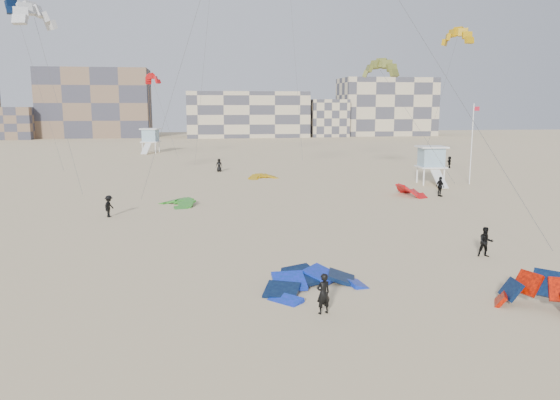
{
  "coord_description": "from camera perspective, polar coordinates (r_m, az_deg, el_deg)",
  "views": [
    {
      "loc": [
        -3.21,
        -19.38,
        8.23
      ],
      "look_at": [
        0.59,
        6.0,
        3.8
      ],
      "focal_mm": 35.0,
      "sensor_mm": 36.0,
      "label": 1
    }
  ],
  "objects": [
    {
      "name": "ground",
      "position": [
        21.3,
        0.84,
        -12.93
      ],
      "size": [
        320.0,
        320.0,
        0.0
      ],
      "primitive_type": "plane",
      "color": "#CBB188",
      "rests_on": "ground"
    },
    {
      "name": "kite_ground_blue",
      "position": [
        25.18,
        3.78,
        -9.31
      ],
      "size": [
        6.82,
        6.94,
        2.74
      ],
      "primitive_type": null,
      "rotation": [
        0.28,
        0.0,
        0.44
      ],
      "color": "#1E22DF",
      "rests_on": "ground"
    },
    {
      "name": "kite_ground_orange",
      "position": [
        25.02,
        25.6,
        -10.41
      ],
      "size": [
        5.13,
        5.14,
        3.64
      ],
      "primitive_type": null,
      "rotation": [
        0.95,
        0.0,
        -0.83
      ],
      "color": "#FE1900",
      "rests_on": "ground"
    },
    {
      "name": "kite_ground_green",
      "position": [
        46.66,
        -10.72,
        -0.54
      ],
      "size": [
        5.25,
        5.14,
        1.88
      ],
      "primitive_type": null,
      "rotation": [
        0.25,
        0.0,
        -1.09
      ],
      "color": "green",
      "rests_on": "ground"
    },
    {
      "name": "kite_ground_red_far",
      "position": [
        52.21,
        13.45,
        0.45
      ],
      "size": [
        4.04,
        3.89,
        3.25
      ],
      "primitive_type": null,
      "rotation": [
        0.59,
        0.0,
        1.69
      ],
      "color": "red",
      "rests_on": "ground"
    },
    {
      "name": "kite_ground_yellow",
      "position": [
        62.99,
        -1.79,
        2.28
      ],
      "size": [
        4.3,
        4.44,
        1.61
      ],
      "primitive_type": null,
      "rotation": [
        0.23,
        0.0,
        0.32
      ],
      "color": "#C49B06",
      "rests_on": "ground"
    },
    {
      "name": "kitesurfer_main",
      "position": [
        22.16,
        4.55,
        -9.72
      ],
      "size": [
        0.71,
        0.58,
        1.67
      ],
      "primitive_type": "imported",
      "rotation": [
        0.0,
        0.0,
        3.47
      ],
      "color": "black",
      "rests_on": "ground"
    },
    {
      "name": "kitesurfer_b",
      "position": [
        32.2,
        20.7,
        -4.13
      ],
      "size": [
        0.92,
        0.79,
        1.67
      ],
      "primitive_type": "imported",
      "rotation": [
        0.0,
        0.0,
        -0.21
      ],
      "color": "black",
      "rests_on": "ground"
    },
    {
      "name": "kitesurfer_c",
      "position": [
        42.79,
        -17.43,
        -0.63
      ],
      "size": [
        0.94,
        1.21,
        1.65
      ],
      "primitive_type": "imported",
      "rotation": [
        0.0,
        0.0,
        1.23
      ],
      "color": "black",
      "rests_on": "ground"
    },
    {
      "name": "kitesurfer_d",
      "position": [
        52.27,
        16.39,
        1.36
      ],
      "size": [
        0.68,
        1.16,
        1.85
      ],
      "primitive_type": "imported",
      "rotation": [
        0.0,
        0.0,
        1.79
      ],
      "color": "black",
      "rests_on": "ground"
    },
    {
      "name": "kitesurfer_e",
      "position": [
        69.72,
        -6.39,
        3.64
      ],
      "size": [
        0.9,
        0.67,
        1.67
      ],
      "primitive_type": "imported",
      "rotation": [
        0.0,
        0.0,
        -0.18
      ],
      "color": "black",
      "rests_on": "ground"
    },
    {
      "name": "kitesurfer_f",
      "position": [
        77.05,
        17.28,
        3.8
      ],
      "size": [
        0.79,
        1.52,
        1.57
      ],
      "primitive_type": "imported",
      "rotation": [
        0.0,
        0.0,
        -1.81
      ],
      "color": "black",
      "rests_on": "ground"
    },
    {
      "name": "kite_fly_grey",
      "position": [
        51.23,
        -24.3,
        16.98
      ],
      "size": [
        6.16,
        5.3,
        15.97
      ],
      "rotation": [
        0.0,
        0.0,
        1.05
      ],
      "color": "silver",
      "rests_on": "ground"
    },
    {
      "name": "kite_fly_olive",
      "position": [
        60.76,
        10.42,
        13.22
      ],
      "size": [
        7.12,
        12.26,
        12.58
      ],
      "rotation": [
        0.0,
        0.0,
        -0.68
      ],
      "color": "olive",
      "rests_on": "ground"
    },
    {
      "name": "kite_fly_yellow",
      "position": [
        76.49,
        18.02,
        15.8
      ],
      "size": [
        5.56,
        7.28,
        17.25
      ],
      "rotation": [
        0.0,
        0.0,
        -0.99
      ],
      "color": "#C49B06",
      "rests_on": "ground"
    },
    {
      "name": "kite_fly_navy",
      "position": [
        67.59,
        -25.92,
        17.5
      ],
      "size": [
        5.73,
        4.04,
        18.91
      ],
      "rotation": [
        0.0,
        0.0,
        1.62
      ],
      "color": "#0A1E3E",
      "rests_on": "ground"
    },
    {
      "name": "kite_fly_red",
      "position": [
        83.7,
        -13.18,
        12.14
      ],
      "size": [
        5.73,
        9.26,
        12.19
      ],
      "rotation": [
        0.0,
        0.0,
        2.23
      ],
      "color": "red",
      "rests_on": "ground"
    },
    {
      "name": "lifeguard_tower_near",
      "position": [
        60.31,
        15.5,
        3.51
      ],
      "size": [
        3.06,
        5.63,
        4.05
      ],
      "rotation": [
        0.0,
        0.0,
        -0.07
      ],
      "color": "white",
      "rests_on": "ground"
    },
    {
      "name": "lifeguard_tower_far",
      "position": [
        100.24,
        -13.37,
        6.05
      ],
      "size": [
        3.64,
        6.26,
        4.34
      ],
      "rotation": [
        0.0,
        0.0,
        -0.21
      ],
      "color": "white",
      "rests_on": "ground"
    },
    {
      "name": "flagpole",
      "position": [
        61.24,
        19.42,
        5.69
      ],
      "size": [
        0.69,
        0.11,
        8.49
      ],
      "color": "white",
      "rests_on": "ground"
    },
    {
      "name": "condo_west_b",
      "position": [
        155.71,
        -18.68,
        9.56
      ],
      "size": [
        28.0,
        14.0,
        18.0
      ],
      "primitive_type": "cube",
      "color": "brown",
      "rests_on": "ground"
    },
    {
      "name": "condo_mid",
      "position": [
        149.98,
        -3.49,
        8.92
      ],
      "size": [
        32.0,
        16.0,
        12.0
      ],
      "primitive_type": "cube",
      "color": "#C4B390",
      "rests_on": "ground"
    },
    {
      "name": "condo_east",
      "position": [
        160.46,
        11.01,
        9.53
      ],
      "size": [
        26.0,
        14.0,
        16.0
      ],
      "primitive_type": "cube",
      "color": "#C4B390",
      "rests_on": "ground"
    },
    {
      "name": "condo_fill_left",
      "position": [
        154.69,
        -26.33,
        7.22
      ],
      "size": [
        12.0,
        10.0,
        8.0
      ],
      "primitive_type": "cube",
      "color": "brown",
      "rests_on": "ground"
    },
    {
      "name": "condo_fill_right",
      "position": [
        151.56,
        4.98,
        8.53
      ],
      "size": [
        10.0,
        10.0,
        10.0
      ],
      "primitive_type": "cube",
      "color": "#C4B390",
      "rests_on": "ground"
    }
  ]
}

